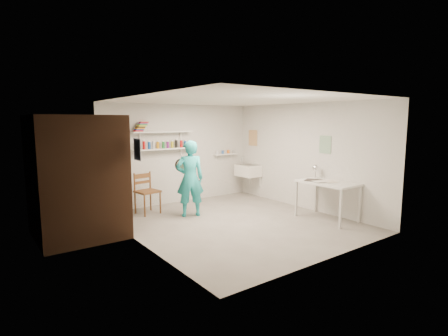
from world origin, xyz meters
TOP-DOWN VIEW (x-y plane):
  - floor at (0.00, 0.00)m, footprint 4.00×4.50m
  - ceiling at (0.00, 0.00)m, footprint 4.00×4.50m
  - wall_back at (0.00, 2.26)m, footprint 4.00×0.02m
  - wall_front at (0.00, -2.26)m, footprint 4.00×0.02m
  - wall_left at (-2.01, 0.00)m, footprint 0.02×4.50m
  - wall_right at (2.01, 0.00)m, footprint 0.02×4.50m
  - doorway_recess at (-1.99, 1.05)m, footprint 0.02×0.90m
  - corridor_box at (-2.70, 1.05)m, footprint 1.40×1.50m
  - door_lintel at (-1.97, 1.05)m, footprint 0.06×1.05m
  - door_jamb_near at (-1.97, 0.55)m, footprint 0.06×0.10m
  - door_jamb_far at (-1.97, 1.55)m, footprint 0.06×0.10m
  - shelf_lower at (-0.50, 2.13)m, footprint 1.50×0.22m
  - shelf_upper at (-0.50, 2.13)m, footprint 1.50×0.22m
  - ledge_shelf at (1.35, 2.17)m, footprint 0.70×0.14m
  - poster_left at (-1.99, 0.05)m, footprint 0.01×0.28m
  - poster_right_a at (1.99, 1.80)m, footprint 0.01×0.34m
  - poster_right_b at (1.99, -0.55)m, footprint 0.01×0.30m
  - belfast_sink at (1.75, 1.70)m, footprint 0.48×0.60m
  - man at (-0.48, 0.96)m, footprint 0.68×0.56m
  - wall_clock at (-0.55, 1.17)m, footprint 0.28×0.13m
  - wooden_chair at (-1.12, 1.67)m, footprint 0.52×0.50m
  - work_table at (1.64, -0.92)m, footprint 0.70×1.17m
  - desk_lamp at (1.83, -0.45)m, footprint 0.15×0.15m
  - spray_cans at (-0.50, 2.13)m, footprint 1.34×0.06m
  - book_stack at (-1.03, 2.13)m, footprint 0.32×0.14m
  - ledge_pots at (1.35, 2.17)m, footprint 0.48×0.07m
  - papers at (1.64, -0.92)m, footprint 0.30×0.22m

SIDE VIEW (x-z plane):
  - floor at x=0.00m, z-range -0.02..0.00m
  - work_table at x=1.64m, z-range 0.00..0.78m
  - wooden_chair at x=-1.12m, z-range 0.00..0.97m
  - belfast_sink at x=1.75m, z-range 0.55..0.85m
  - papers at x=1.64m, z-range 0.78..0.80m
  - man at x=-0.48m, z-range 0.00..1.60m
  - desk_lamp at x=1.83m, z-range 0.93..1.07m
  - doorway_recess at x=-1.99m, z-range 0.00..2.00m
  - door_jamb_near at x=-1.97m, z-range 0.00..2.00m
  - door_jamb_far at x=-1.97m, z-range 0.00..2.00m
  - corridor_box at x=-2.70m, z-range 0.00..2.10m
  - wall_clock at x=-0.55m, z-range 0.93..1.21m
  - ledge_shelf at x=1.35m, z-range 1.11..1.14m
  - ledge_pots at x=1.35m, z-range 1.14..1.22m
  - wall_back at x=0.00m, z-range 0.00..2.40m
  - wall_front at x=0.00m, z-range 0.00..2.40m
  - wall_left at x=-2.01m, z-range 0.00..2.40m
  - wall_right at x=2.01m, z-range 0.00..2.40m
  - shelf_lower at x=-0.50m, z-range 1.34..1.36m
  - spray_cans at x=-0.50m, z-range 1.36..1.53m
  - poster_right_b at x=1.99m, z-range 1.31..1.69m
  - poster_left at x=-1.99m, z-range 1.37..1.73m
  - poster_right_a at x=1.99m, z-range 1.34..1.76m
  - shelf_upper at x=-0.50m, z-range 1.74..1.76m
  - book_stack at x=-1.03m, z-range 1.77..1.99m
  - door_lintel at x=-1.97m, z-range 2.00..2.10m
  - ceiling at x=0.00m, z-range 2.40..2.42m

